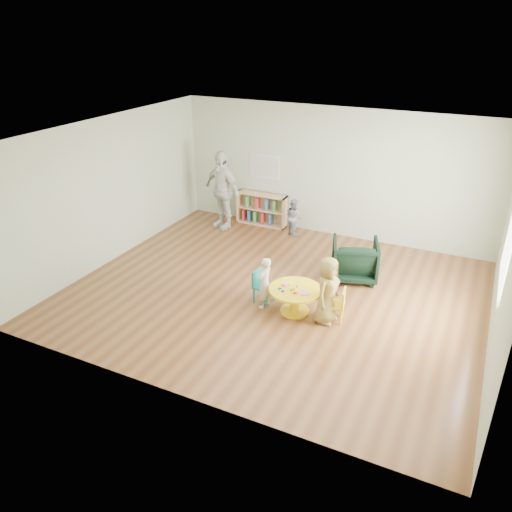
# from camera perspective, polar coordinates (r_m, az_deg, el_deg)

# --- Properties ---
(room) EXTENTS (7.10, 7.00, 2.80)m
(room) POSITION_cam_1_polar(r_m,az_deg,el_deg) (8.15, 2.52, 7.50)
(room) COLOR brown
(room) RESTS_ON ground
(activity_table) EXTENTS (0.87, 0.87, 0.48)m
(activity_table) POSITION_cam_1_polar(r_m,az_deg,el_deg) (8.21, 4.51, -4.57)
(activity_table) COLOR yellow
(activity_table) RESTS_ON ground
(kid_chair_left) EXTENTS (0.35, 0.35, 0.58)m
(kid_chair_left) POSITION_cam_1_polar(r_m,az_deg,el_deg) (8.50, 0.67, -3.32)
(kid_chair_left) COLOR #177F77
(kid_chair_left) RESTS_ON ground
(kid_chair_right) EXTENTS (0.35, 0.35, 0.56)m
(kid_chair_right) POSITION_cam_1_polar(r_m,az_deg,el_deg) (8.08, 9.29, -5.42)
(kid_chair_right) COLOR yellow
(kid_chair_right) RESTS_ON ground
(bookshelf) EXTENTS (1.20, 0.30, 0.75)m
(bookshelf) POSITION_cam_1_polar(r_m,az_deg,el_deg) (11.74, 0.66, 5.39)
(bookshelf) COLOR tan
(bookshelf) RESTS_ON ground
(alphabet_poster) EXTENTS (0.74, 0.01, 0.54)m
(alphabet_poster) POSITION_cam_1_polar(r_m,az_deg,el_deg) (11.54, 1.02, 10.16)
(alphabet_poster) COLOR white
(alphabet_poster) RESTS_ON ground
(armchair) EXTENTS (1.03, 1.05, 0.76)m
(armchair) POSITION_cam_1_polar(r_m,az_deg,el_deg) (9.39, 11.20, -0.42)
(armchair) COLOR black
(armchair) RESTS_ON ground
(child_left) EXTENTS (0.26, 0.35, 0.90)m
(child_left) POSITION_cam_1_polar(r_m,az_deg,el_deg) (8.27, 0.99, -3.09)
(child_left) COLOR silver
(child_left) RESTS_ON ground
(child_right) EXTENTS (0.42, 0.59, 1.12)m
(child_right) POSITION_cam_1_polar(r_m,az_deg,el_deg) (7.90, 8.15, -3.91)
(child_right) COLOR yellow
(child_right) RESTS_ON ground
(toddler) EXTENTS (0.51, 0.48, 0.83)m
(toddler) POSITION_cam_1_polar(r_m,az_deg,el_deg) (11.16, 4.31, 4.49)
(toddler) COLOR #1B2245
(toddler) RESTS_ON ground
(adult_caretaker) EXTENTS (1.14, 0.75, 1.79)m
(adult_caretaker) POSITION_cam_1_polar(r_m,az_deg,el_deg) (11.41, -3.92, 7.55)
(adult_caretaker) COLOR silver
(adult_caretaker) RESTS_ON ground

